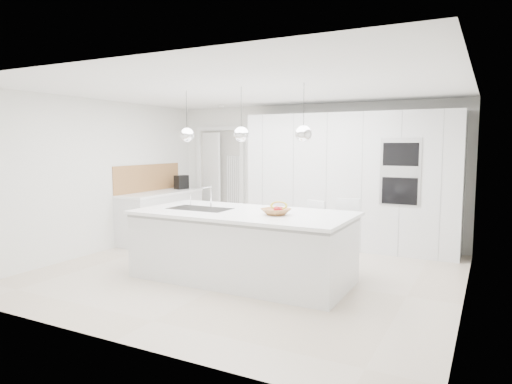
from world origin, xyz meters
The scene contains 27 objects.
floor centered at (0.00, 0.00, 0.00)m, with size 5.50×5.50×0.00m, color beige.
wall_back centered at (0.00, 2.50, 1.25)m, with size 5.50×5.50×0.00m, color white.
wall_left centered at (-2.75, 0.00, 1.25)m, with size 5.00×5.00×0.00m, color white.
ceiling centered at (0.00, 0.00, 2.50)m, with size 5.50×5.50×0.00m, color white.
tall_cabinets centered at (0.80, 2.20, 1.15)m, with size 3.60×0.60×2.30m, color silver.
oven_stack centered at (1.70, 1.89, 1.35)m, with size 0.62×0.04×1.05m, color #A5A5A8, non-canonical shape.
doorway_frame centered at (-1.95, 2.47, 1.02)m, with size 1.11×0.08×2.13m, color white, non-canonical shape.
hallway_door centered at (-2.20, 2.42, 1.00)m, with size 0.82×0.04×2.00m, color white.
radiator centered at (-1.63, 2.46, 0.85)m, with size 0.32×0.04×1.40m, color white, non-canonical shape.
left_base_cabinets centered at (-2.45, 1.20, 0.43)m, with size 0.60×1.80×0.86m, color silver.
left_worktop centered at (-2.45, 1.20, 0.88)m, with size 0.62×1.82×0.04m, color white.
oak_backsplash centered at (-2.74, 1.20, 1.15)m, with size 0.02×1.80×0.50m, color #AF7741.
island_base centered at (0.10, -0.30, 0.43)m, with size 2.80×1.20×0.86m, color silver.
island_worktop centered at (0.10, -0.25, 0.88)m, with size 2.84×1.40×0.04m, color white.
island_sink centered at (-0.55, -0.30, 0.82)m, with size 0.84×0.44×0.18m, color #3F3F42, non-canonical shape.
island_tap centered at (-0.50, -0.10, 1.05)m, with size 0.02×0.02×0.30m, color white.
pendant_left centered at (-0.75, -0.30, 1.90)m, with size 0.20×0.20×0.20m, color white.
pendant_mid centered at (0.10, -0.30, 1.90)m, with size 0.20×0.20×0.20m, color white.
pendant_right centered at (0.95, -0.30, 1.90)m, with size 0.20×0.20×0.20m, color white.
fruit_bowl centered at (0.60, -0.32, 0.94)m, with size 0.34×0.34×0.08m, color #AF7741.
espresso_machine centered at (-2.43, 1.80, 1.04)m, with size 0.16×0.25×0.27m, color black.
bar_stool_left centered at (0.79, 0.50, 0.49)m, with size 0.32×0.45×0.98m, color white, non-canonical shape.
bar_stool_right centered at (1.23, 0.54, 0.51)m, with size 0.34×0.47×1.03m, color white, non-canonical shape.
apple_a centered at (0.59, -0.26, 0.97)m, with size 0.07×0.07×0.07m, color #B21D20.
apple_b centered at (0.65, -0.30, 0.97)m, with size 0.08×0.08×0.08m, color #B21D20.
apple_c centered at (0.62, -0.34, 0.97)m, with size 0.08×0.08×0.08m, color #B21D20.
banana_bunch centered at (0.64, -0.31, 1.02)m, with size 0.22×0.22×0.03m, color gold.
Camera 1 is at (2.97, -5.42, 1.78)m, focal length 32.00 mm.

